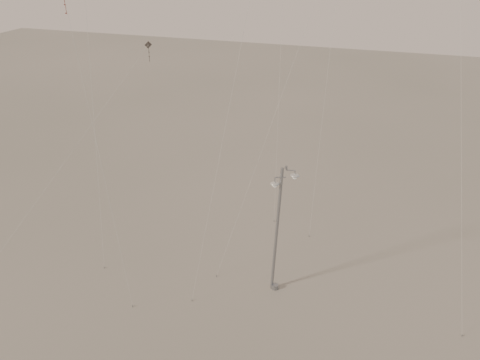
% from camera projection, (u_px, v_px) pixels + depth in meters
% --- Properties ---
extents(ground, '(160.00, 160.00, 0.00)m').
position_uv_depth(ground, '(253.00, 331.00, 29.71)').
color(ground, gray).
rests_on(ground, ground).
extents(street_lamp, '(1.58, 0.79, 8.38)m').
position_uv_depth(street_lamp, '(278.00, 227.00, 31.26)').
color(street_lamp, gray).
rests_on(street_lamp, ground).
extents(kite_3, '(3.97, 2.45, 18.26)m').
position_uv_depth(kite_3, '(78.00, 60.00, 27.93)').
color(kite_3, maroon).
rests_on(kite_3, ground).
extents(kite_6, '(6.76, 12.42, 13.05)m').
position_uv_depth(kite_6, '(106.00, 105.00, 37.29)').
color(kite_6, '#2B2623').
rests_on(kite_6, ground).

